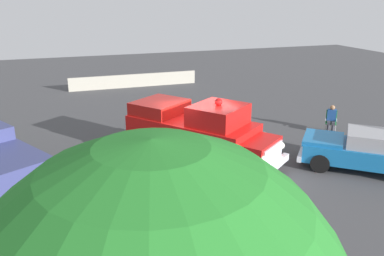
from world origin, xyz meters
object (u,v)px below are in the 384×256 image
at_px(lawn_chair_by_car, 256,134).
at_px(spectator_seated, 331,118).
at_px(lawn_chair_spare, 218,188).
at_px(classic_hot_rod, 363,150).
at_px(lawn_chair_near_truck, 331,120).
at_px(vintage_fire_truck, 197,131).

xyz_separation_m(lawn_chair_by_car, spectator_seated, (-4.15, -0.55, 0.11)).
relative_size(lawn_chair_spare, spectator_seated, 0.79).
bearing_deg(lawn_chair_spare, classic_hot_rod, -172.35).
bearing_deg(lawn_chair_by_car, spectator_seated, -172.39).
bearing_deg(lawn_chair_spare, lawn_chair_by_car, -129.94).
bearing_deg(lawn_chair_near_truck, classic_hot_rod, 67.56).
distance_m(lawn_chair_near_truck, spectator_seated, 0.17).
bearing_deg(lawn_chair_near_truck, lawn_chair_by_car, 8.85).
relative_size(lawn_chair_near_truck, lawn_chair_by_car, 1.00).
bearing_deg(lawn_chair_near_truck, lawn_chair_spare, 31.87).
xyz_separation_m(classic_hot_rod, lawn_chair_by_car, (2.59, -3.30, -0.16)).
bearing_deg(lawn_chair_spare, lawn_chair_near_truck, -148.13).
bearing_deg(lawn_chair_spare, spectator_seated, -148.42).
distance_m(classic_hot_rod, spectator_seated, 4.16).
height_order(vintage_fire_truck, classic_hot_rod, vintage_fire_truck).
distance_m(lawn_chair_spare, spectator_seated, 8.91).
bearing_deg(lawn_chair_near_truck, spectator_seated, 52.50).
bearing_deg(lawn_chair_by_car, classic_hot_rod, 128.16).
relative_size(lawn_chair_by_car, lawn_chair_spare, 1.00).
height_order(lawn_chair_near_truck, lawn_chair_by_car, same).
relative_size(vintage_fire_truck, lawn_chair_by_car, 5.95).
distance_m(lawn_chair_near_truck, lawn_chair_by_car, 4.28).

